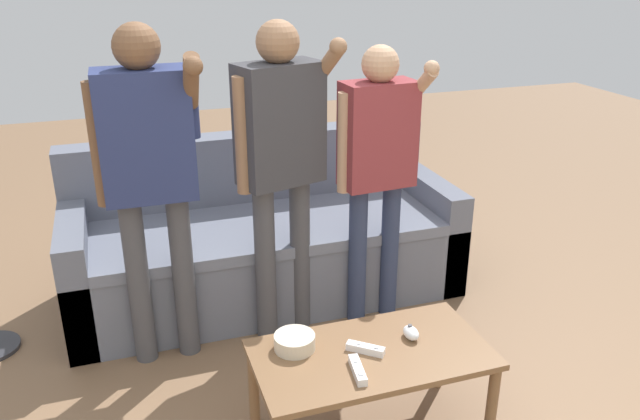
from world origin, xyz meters
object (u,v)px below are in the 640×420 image
at_px(player_right, 377,156).
at_px(snack_bowl, 295,342).
at_px(game_remote_nunchuk, 411,333).
at_px(player_center, 281,148).
at_px(game_remote_wand_near, 365,349).
at_px(couch, 263,241).
at_px(coffee_table, 371,364).
at_px(game_remote_wand_far, 358,370).
at_px(player_left, 149,162).

bearing_deg(player_right, snack_bowl, -131.13).
xyz_separation_m(snack_bowl, game_remote_nunchuk, (0.46, -0.08, -0.01)).
height_order(player_center, game_remote_wand_near, player_center).
bearing_deg(game_remote_nunchuk, couch, 102.24).
height_order(game_remote_nunchuk, game_remote_wand_near, game_remote_nunchuk).
xyz_separation_m(snack_bowl, player_right, (0.65, 0.75, 0.46)).
bearing_deg(game_remote_nunchuk, coffee_table, -168.68).
xyz_separation_m(player_right, game_remote_wand_far, (-0.48, -0.97, -0.48)).
bearing_deg(coffee_table, couch, 94.28).
relative_size(player_right, game_remote_wand_near, 10.50).
bearing_deg(snack_bowl, coffee_table, -22.70).
bearing_deg(couch, player_center, -90.87).
height_order(snack_bowl, game_remote_wand_near, snack_bowl).
distance_m(snack_bowl, game_remote_wand_far, 0.28).
height_order(game_remote_nunchuk, game_remote_wand_far, game_remote_nunchuk).
distance_m(snack_bowl, player_center, 0.95).
distance_m(couch, player_left, 1.05).
height_order(snack_bowl, player_right, player_right).
xyz_separation_m(player_center, game_remote_wand_far, (0.01, -0.98, -0.56)).
bearing_deg(game_remote_wand_far, coffee_table, 47.04).
height_order(couch, game_remote_nunchuk, couch).
height_order(player_left, game_remote_wand_near, player_left).
xyz_separation_m(couch, coffee_table, (0.10, -1.35, 0.06)).
xyz_separation_m(coffee_table, snack_bowl, (-0.27, 0.11, 0.09)).
bearing_deg(game_remote_wand_near, game_remote_wand_far, -124.23).
height_order(coffee_table, game_remote_wand_near, game_remote_wand_near).
relative_size(couch, game_remote_wand_near, 15.57).
xyz_separation_m(player_left, game_remote_wand_far, (0.61, -0.95, -0.56)).
distance_m(couch, game_remote_nunchuk, 1.35).
relative_size(player_left, game_remote_wand_near, 11.50).
distance_m(game_remote_wand_near, game_remote_wand_far, 0.14).
bearing_deg(player_left, player_center, 2.93).
distance_m(player_center, player_right, 0.49).
height_order(snack_bowl, game_remote_nunchuk, snack_bowl).
bearing_deg(coffee_table, player_left, 130.00).
distance_m(couch, game_remote_wand_far, 1.46).
distance_m(game_remote_nunchuk, game_remote_wand_far, 0.32).
distance_m(coffee_table, player_center, 1.08).
height_order(game_remote_nunchuk, player_left, player_left).
height_order(player_right, game_remote_wand_far, player_right).
xyz_separation_m(game_remote_nunchuk, player_left, (-0.89, 0.81, 0.56)).
height_order(player_left, player_center, player_left).
bearing_deg(coffee_table, game_remote_wand_near, 166.35).
xyz_separation_m(snack_bowl, player_left, (-0.43, 0.73, 0.55)).
bearing_deg(player_right, couch, 134.45).
bearing_deg(couch, game_remote_wand_far, -90.01).
xyz_separation_m(snack_bowl, player_center, (0.17, 0.76, 0.54)).
height_order(couch, player_left, player_left).
distance_m(game_remote_nunchuk, player_right, 0.97).
xyz_separation_m(game_remote_nunchuk, player_center, (-0.29, 0.84, 0.55)).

